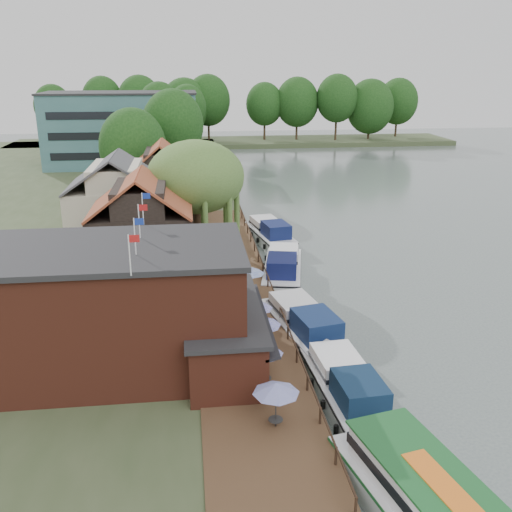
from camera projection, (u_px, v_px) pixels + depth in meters
name	position (u px, v px, depth m)	size (l,w,h in m)	color
ground	(373.00, 357.00, 36.01)	(260.00, 260.00, 0.00)	#4C5857
land_bank	(25.00, 221.00, 65.37)	(50.00, 140.00, 1.00)	#384728
quay_deck	(234.00, 289.00, 44.17)	(6.00, 50.00, 0.10)	#47301E
quay_rail	(267.00, 280.00, 44.81)	(0.20, 49.00, 1.00)	black
pub	(142.00, 307.00, 31.99)	(20.00, 11.00, 7.30)	maroon
hotel_block	(122.00, 129.00, 97.09)	(25.40, 12.40, 12.30)	#38666B
cottage_a	(142.00, 226.00, 45.80)	(8.60, 7.60, 8.50)	black
cottage_b	(118.00, 199.00, 54.87)	(9.60, 8.60, 8.50)	beige
cottage_c	(163.00, 180.00, 63.79)	(7.60, 7.60, 8.50)	black
willow	(196.00, 199.00, 50.71)	(8.60, 8.60, 10.43)	#476B2D
umbrella_0	(276.00, 405.00, 26.96)	(2.24, 2.24, 2.38)	navy
umbrella_1	(265.00, 364.00, 30.58)	(1.97, 1.97, 2.38)	#1C1B96
umbrella_2	(262.00, 335.00, 33.93)	(2.32, 2.32, 2.38)	#1B1B96
umbrella_3	(256.00, 317.00, 36.25)	(2.08, 2.08, 2.38)	navy
umbrella_4	(236.00, 301.00, 38.73)	(2.25, 2.25, 2.38)	navy
umbrella_5	(250.00, 281.00, 42.27)	(2.25, 2.25, 2.38)	#1B3C98
cruiser_0	(346.00, 382.00, 30.88)	(3.29, 10.18, 2.48)	white
cruiser_1	(304.00, 321.00, 38.07)	(3.47, 10.73, 2.64)	white
cruiser_2	(283.00, 264.00, 48.86)	(3.47, 10.73, 2.63)	white
cruiser_3	(270.00, 230.00, 59.09)	(3.36, 10.38, 2.54)	silver
swan	(382.00, 487.00, 24.62)	(0.44, 0.44, 0.44)	white
bank_tree_0	(133.00, 154.00, 71.83)	(8.42, 8.42, 11.61)	#143811
bank_tree_1	(174.00, 139.00, 78.75)	(8.37, 8.37, 13.57)	#143811
bank_tree_2	(168.00, 137.00, 84.85)	(7.38, 7.38, 12.69)	#143811
bank_tree_3	(160.00, 120.00, 105.76)	(7.68, 7.68, 13.72)	#143811
bank_tree_4	(188.00, 118.00, 111.67)	(7.29, 7.29, 13.06)	#143811
bank_tree_5	(161.00, 116.00, 119.13)	(8.84, 8.84, 12.78)	#143811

